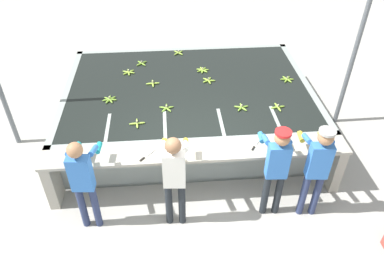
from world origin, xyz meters
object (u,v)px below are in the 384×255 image
object	(u,v)px
banana_bunch_floating_3	(287,79)
banana_bunch_floating_8	(203,70)
worker_0	(83,178)
banana_bunch_floating_9	(137,123)
banana_bunch_floating_0	(129,72)
support_post_right	(354,54)
worker_3	(317,164)
banana_bunch_floating_1	(153,83)
worker_1	(174,174)
worker_2	(277,165)
knife_1	(145,157)
banana_bunch_floating_5	(166,108)
knife_0	(255,146)
banana_bunch_floating_7	(241,107)
banana_bunch_floating_2	(209,80)
banana_bunch_floating_11	(178,53)
banana_bunch_floating_10	(278,107)
banana_bunch_floating_4	(110,99)
banana_bunch_floating_6	(142,63)

from	to	relation	value
banana_bunch_floating_3	banana_bunch_floating_8	world-z (taller)	same
worker_0	banana_bunch_floating_3	world-z (taller)	worker_0
banana_bunch_floating_3	banana_bunch_floating_9	distance (m)	3.26
banana_bunch_floating_0	support_post_right	distance (m)	4.50
worker_3	banana_bunch_floating_3	distance (m)	2.62
worker_3	banana_bunch_floating_1	bearing A→B (deg)	132.43
worker_1	banana_bunch_floating_1	xyz separation A→B (m)	(-0.32, 2.67, -0.08)
worker_2	knife_1	bearing A→B (deg)	167.95
banana_bunch_floating_1	worker_3	bearing A→B (deg)	-47.57
banana_bunch_floating_5	banana_bunch_floating_8	world-z (taller)	same
banana_bunch_floating_1	knife_0	size ratio (longest dim) A/B	0.91
banana_bunch_floating_7	banana_bunch_floating_9	xyz separation A→B (m)	(-1.89, -0.33, 0.00)
banana_bunch_floating_8	knife_0	distance (m)	2.59
knife_1	banana_bunch_floating_0	bearing A→B (deg)	98.45
banana_bunch_floating_2	banana_bunch_floating_5	xyz separation A→B (m)	(-0.88, -0.92, 0.00)
banana_bunch_floating_5	knife_0	xyz separation A→B (m)	(1.39, -1.16, -0.01)
banana_bunch_floating_7	banana_bunch_floating_5	bearing A→B (deg)	176.36
banana_bunch_floating_11	worker_0	bearing A→B (deg)	-111.75
banana_bunch_floating_10	worker_2	bearing A→B (deg)	-105.85
knife_1	banana_bunch_floating_1	bearing A→B (deg)	87.09
banana_bunch_floating_4	knife_0	size ratio (longest dim) A/B	0.91
worker_2	banana_bunch_floating_1	bearing A→B (deg)	125.32
banana_bunch_floating_6	banana_bunch_floating_9	bearing A→B (deg)	-90.55
worker_1	banana_bunch_floating_2	bearing A→B (deg)	73.34
banana_bunch_floating_3	banana_bunch_floating_4	size ratio (longest dim) A/B	1.00
worker_0	banana_bunch_floating_4	size ratio (longest dim) A/B	5.93
banana_bunch_floating_11	banana_bunch_floating_10	bearing A→B (deg)	-53.95
worker_1	worker_0	bearing A→B (deg)	177.88
banana_bunch_floating_9	worker_2	bearing A→B (deg)	-31.30
banana_bunch_floating_11	knife_0	size ratio (longest dim) A/B	0.75
banana_bunch_floating_4	banana_bunch_floating_10	size ratio (longest dim) A/B	1.00
worker_2	banana_bunch_floating_5	bearing A→B (deg)	133.01
banana_bunch_floating_3	banana_bunch_floating_7	size ratio (longest dim) A/B	1.02
banana_bunch_floating_5	banana_bunch_floating_4	bearing A→B (deg)	160.56
banana_bunch_floating_6	knife_1	world-z (taller)	banana_bunch_floating_6
banana_bunch_floating_5	banana_bunch_floating_10	bearing A→B (deg)	-3.67
banana_bunch_floating_5	banana_bunch_floating_6	distance (m)	1.83
banana_bunch_floating_0	banana_bunch_floating_8	world-z (taller)	same
banana_bunch_floating_3	banana_bunch_floating_9	size ratio (longest dim) A/B	1.00
worker_0	support_post_right	xyz separation A→B (m)	(4.85, 2.32, 0.60)
banana_bunch_floating_1	banana_bunch_floating_7	world-z (taller)	same
worker_1	banana_bunch_floating_3	world-z (taller)	worker_1
worker_2	banana_bunch_floating_2	distance (m)	2.72
banana_bunch_floating_5	banana_bunch_floating_7	distance (m)	1.37
banana_bunch_floating_2	banana_bunch_floating_10	world-z (taller)	same
knife_0	banana_bunch_floating_11	bearing A→B (deg)	107.34
banana_bunch_floating_1	support_post_right	world-z (taller)	support_post_right
worker_2	banana_bunch_floating_5	world-z (taller)	worker_2
banana_bunch_floating_1	banana_bunch_floating_9	size ratio (longest dim) A/B	1.00
worker_0	worker_2	xyz separation A→B (m)	(2.83, 0.03, 0.02)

